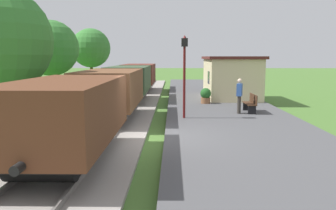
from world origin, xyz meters
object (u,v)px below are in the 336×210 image
Objects in this scene: lamp_post_near at (184,61)px; tree_field_distant at (91,48)px; station_hut at (231,77)px; tree_field_left at (51,48)px; tree_trackside_far at (26,37)px; bench_near_hut at (251,103)px; potted_planter at (206,95)px; freight_train at (121,86)px; person_waiting at (239,94)px.

tree_field_distant is at bearing 115.23° from lamp_post_near.
station_hut is 13.45m from tree_field_left.
tree_field_distant is (0.49, 13.48, -0.30)m from tree_trackside_far.
potted_planter is (-1.94, 3.26, 0.00)m from bench_near_hut.
tree_trackside_far is at bearing 171.08° from freight_train.
tree_trackside_far reaches higher than bench_near_hut.
freight_train is at bearing -166.57° from potted_planter.
station_hut is 6.33× the size of potted_planter.
person_waiting is at bearing -21.70° from freight_train.
station_hut is at bearing 89.84° from bench_near_hut.
tree_field_distant is (-11.91, 16.47, 3.12)m from bench_near_hut.
tree_trackside_far is at bearing 3.37° from person_waiting.
tree_field_distant is at bearing 87.91° from tree_trackside_far.
potted_planter is 16.84m from tree_field_distant.
tree_field_left reaches higher than person_waiting.
person_waiting is 0.30× the size of tree_field_left.
tree_field_distant is at bearing 81.59° from tree_field_left.
freight_train reaches higher than potted_planter.
lamp_post_near is (-3.40, -7.87, 1.15)m from station_hut.
freight_train is at bearing -148.68° from station_hut.
station_hut is 8.65m from lamp_post_near.
station_hut is at bearing -10.69° from tree_field_left.
tree_trackside_far is (-11.75, 3.32, 2.95)m from person_waiting.
bench_near_hut is (6.78, -2.10, -0.68)m from freight_train.
person_waiting is at bearing -95.81° from station_hut.
person_waiting is at bearing -15.78° from tree_trackside_far.
freight_train is 6.60m from person_waiting.
person_waiting reaches higher than bench_near_hut.
lamp_post_near is at bearing -106.42° from potted_planter.
tree_field_distant reaches higher than freight_train.
tree_field_left is (-6.27, 6.60, 2.25)m from freight_train.
bench_near_hut is at bearing -33.70° from tree_field_left.
station_hut is 1.03× the size of tree_trackside_far.
bench_near_hut is 0.88× the size of person_waiting.
tree_field_distant is (1.15, 7.76, 0.20)m from tree_field_left.
lamp_post_near reaches higher than potted_planter.
freight_train is 17.33× the size of bench_near_hut.
freight_train is 6.31m from tree_trackside_far.
person_waiting is at bearing -70.24° from potted_planter.
tree_field_left is at bearing 96.53° from tree_trackside_far.
freight_train is 28.38× the size of potted_planter.
tree_field_left is at bearing 146.30° from bench_near_hut.
tree_field_left is (-13.07, 2.47, 1.99)m from station_hut.
tree_field_distant reaches higher than person_waiting.
bench_near_hut is at bearing -13.53° from tree_trackside_far.
lamp_post_near is 20.03m from tree_field_distant.
tree_field_left is at bearing 169.31° from station_hut.
tree_trackside_far is at bearing -178.50° from potted_planter.
tree_trackside_far reaches higher than person_waiting.
tree_trackside_far is 0.98× the size of tree_field_distant.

